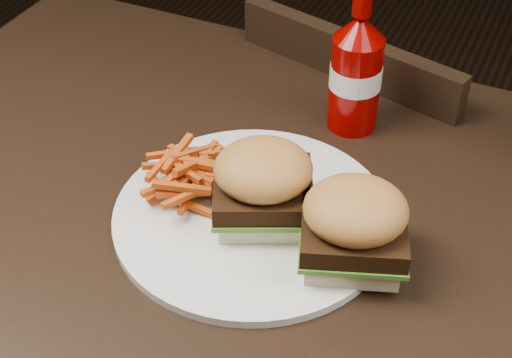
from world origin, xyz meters
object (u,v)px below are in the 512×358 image
at_px(plate, 252,216).
at_px(ketchup_bottle, 355,84).
at_px(chair_far, 385,192).
at_px(dining_table, 311,273).

distance_m(plate, ketchup_bottle, 0.22).
relative_size(plate, ketchup_bottle, 2.43).
bearing_deg(plate, chair_far, 85.40).
relative_size(dining_table, plate, 3.97).
bearing_deg(chair_far, plate, 99.71).
xyz_separation_m(dining_table, chair_far, (-0.04, 0.50, -0.30)).
distance_m(dining_table, ketchup_bottle, 0.26).
bearing_deg(chair_far, ketchup_bottle, 104.70).
bearing_deg(plate, ketchup_bottle, 79.39).
bearing_deg(dining_table, chair_far, 94.91).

